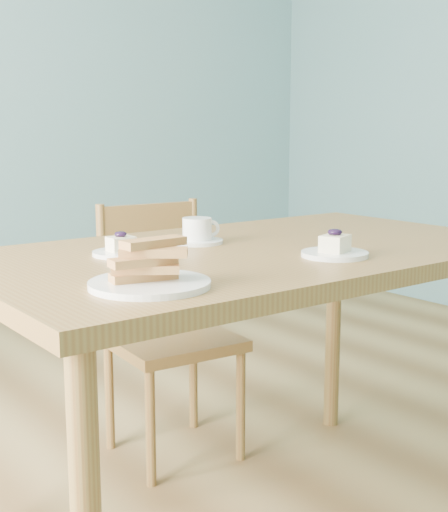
{
  "coord_description": "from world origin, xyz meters",
  "views": [
    {
      "loc": [
        -1.26,
        -1.59,
        1.11
      ],
      "look_at": [
        -0.14,
        -0.12,
        0.77
      ],
      "focal_mm": 50.0,
      "sensor_mm": 36.0,
      "label": 1
    }
  ],
  "objects_px": {
    "dining_table": "(254,277)",
    "dining_chair": "(167,328)",
    "coffee_cup": "(198,233)",
    "cheesecake_plate_near": "(335,250)",
    "cheesecake_plate_far": "(121,249)",
    "biscotti_plate": "(149,272)"
  },
  "relations": [
    {
      "from": "cheesecake_plate_near",
      "to": "coffee_cup",
      "type": "relative_size",
      "value": 1.17
    },
    {
      "from": "cheesecake_plate_near",
      "to": "coffee_cup",
      "type": "bearing_deg",
      "value": 112.13
    },
    {
      "from": "dining_table",
      "to": "cheesecake_plate_near",
      "type": "xyz_separation_m",
      "value": [
        0.07,
        -0.22,
        0.1
      ]
    },
    {
      "from": "biscotti_plate",
      "to": "cheesecake_plate_far",
      "type": "bearing_deg",
      "value": 69.3
    },
    {
      "from": "dining_table",
      "to": "coffee_cup",
      "type": "height_order",
      "value": "coffee_cup"
    },
    {
      "from": "dining_table",
      "to": "dining_chair",
      "type": "distance_m",
      "value": 0.62
    },
    {
      "from": "dining_chair",
      "to": "cheesecake_plate_far",
      "type": "distance_m",
      "value": 0.7
    },
    {
      "from": "cheesecake_plate_far",
      "to": "biscotti_plate",
      "type": "height_order",
      "value": "biscotti_plate"
    },
    {
      "from": "cheesecake_plate_near",
      "to": "cheesecake_plate_far",
      "type": "bearing_deg",
      "value": 140.55
    },
    {
      "from": "dining_chair",
      "to": "cheesecake_plate_far",
      "type": "xyz_separation_m",
      "value": [
        -0.41,
        -0.43,
        0.37
      ]
    },
    {
      "from": "dining_table",
      "to": "cheesecake_plate_far",
      "type": "xyz_separation_m",
      "value": [
        -0.34,
        0.11,
        0.09
      ]
    },
    {
      "from": "dining_table",
      "to": "coffee_cup",
      "type": "xyz_separation_m",
      "value": [
        -0.08,
        0.15,
        0.11
      ]
    },
    {
      "from": "dining_chair",
      "to": "cheesecake_plate_near",
      "type": "relative_size",
      "value": 5.23
    },
    {
      "from": "dining_chair",
      "to": "cheesecake_plate_near",
      "type": "bearing_deg",
      "value": -85.28
    },
    {
      "from": "cheesecake_plate_near",
      "to": "cheesecake_plate_far",
      "type": "height_order",
      "value": "cheesecake_plate_near"
    },
    {
      "from": "cheesecake_plate_far",
      "to": "cheesecake_plate_near",
      "type": "bearing_deg",
      "value": -39.45
    },
    {
      "from": "dining_chair",
      "to": "biscotti_plate",
      "type": "distance_m",
      "value": 1.03
    },
    {
      "from": "cheesecake_plate_near",
      "to": "cheesecake_plate_far",
      "type": "relative_size",
      "value": 1.15
    },
    {
      "from": "dining_table",
      "to": "dining_chair",
      "type": "bearing_deg",
      "value": 82.57
    },
    {
      "from": "cheesecake_plate_near",
      "to": "biscotti_plate",
      "type": "xyz_separation_m",
      "value": [
        -0.54,
        -0.02,
        0.01
      ]
    },
    {
      "from": "dining_chair",
      "to": "dining_table",
      "type": "bearing_deg",
      "value": -92.73
    },
    {
      "from": "cheesecake_plate_near",
      "to": "dining_table",
      "type": "bearing_deg",
      "value": 107.63
    }
  ]
}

